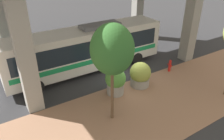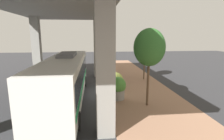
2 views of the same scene
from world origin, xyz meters
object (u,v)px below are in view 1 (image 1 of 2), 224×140
(planter_front, at_px, (115,81))
(fire_hydrant, at_px, (170,66))
(street_tree_far, at_px, (112,50))
(bus, at_px, (87,47))
(planter_middle, at_px, (140,75))

(planter_front, bearing_deg, fire_hydrant, -86.22)
(fire_hydrant, height_order, street_tree_far, street_tree_far)
(bus, height_order, planter_front, bus)
(fire_hydrant, xyz_separation_m, planter_middle, (-0.41, 3.26, 0.34))
(bus, relative_size, fire_hydrant, 12.41)
(bus, distance_m, street_tree_far, 6.36)
(bus, height_order, street_tree_far, street_tree_far)
(street_tree_far, bearing_deg, planter_middle, -61.31)
(bus, xyz_separation_m, street_tree_far, (-5.81, 1.38, 2.19))
(fire_hydrant, relative_size, planter_front, 0.55)
(planter_front, bearing_deg, bus, 1.30)
(planter_middle, relative_size, street_tree_far, 0.32)
(planter_middle, distance_m, street_tree_far, 5.11)
(planter_front, xyz_separation_m, street_tree_far, (-1.94, 1.47, 3.20))
(planter_front, bearing_deg, planter_middle, -91.82)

